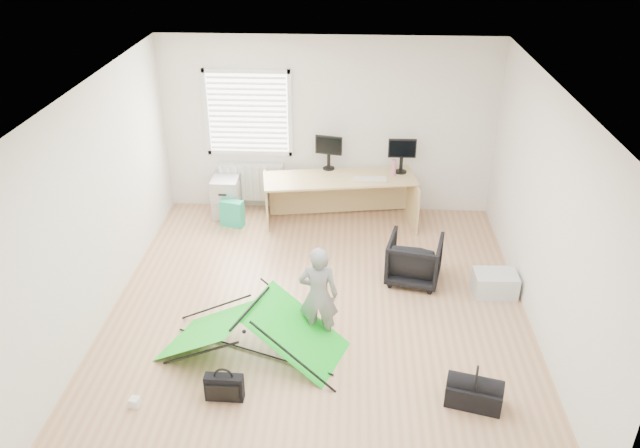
# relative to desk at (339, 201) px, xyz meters

# --- Properties ---
(ground) EXTENTS (5.50, 5.50, 0.00)m
(ground) POSITION_rel_desk_xyz_m (-0.19, -2.22, -0.38)
(ground) COLOR tan
(ground) RESTS_ON ground
(back_wall) EXTENTS (5.00, 0.02, 2.70)m
(back_wall) POSITION_rel_desk_xyz_m (-0.19, 0.53, 0.97)
(back_wall) COLOR silver
(back_wall) RESTS_ON ground
(window) EXTENTS (1.20, 0.06, 1.20)m
(window) POSITION_rel_desk_xyz_m (-1.39, 0.49, 1.17)
(window) COLOR silver
(window) RESTS_ON back_wall
(radiator) EXTENTS (1.00, 0.12, 0.60)m
(radiator) POSITION_rel_desk_xyz_m (-1.39, 0.45, 0.07)
(radiator) COLOR silver
(radiator) RESTS_ON back_wall
(desk) EXTENTS (2.31, 1.05, 0.76)m
(desk) POSITION_rel_desk_xyz_m (0.00, 0.00, 0.00)
(desk) COLOR tan
(desk) RESTS_ON ground
(filing_cabinet) EXTENTS (0.41, 0.54, 0.62)m
(filing_cabinet) POSITION_rel_desk_xyz_m (-1.74, 0.22, -0.07)
(filing_cabinet) COLOR #A7A9AC
(filing_cabinet) RESTS_ON ground
(monitor_left) EXTENTS (0.42, 0.18, 0.39)m
(monitor_left) POSITION_rel_desk_xyz_m (-0.17, 0.31, 0.57)
(monitor_left) COLOR black
(monitor_left) RESTS_ON desk
(monitor_right) EXTENTS (0.41, 0.09, 0.39)m
(monitor_right) POSITION_rel_desk_xyz_m (0.91, 0.24, 0.57)
(monitor_right) COLOR black
(monitor_right) RESTS_ON desk
(keyboard) EXTENTS (0.49, 0.20, 0.02)m
(keyboard) POSITION_rel_desk_xyz_m (0.45, -0.06, 0.39)
(keyboard) COLOR beige
(keyboard) RESTS_ON desk
(thermos) EXTENTS (0.07, 0.07, 0.25)m
(thermos) POSITION_rel_desk_xyz_m (0.79, 0.11, 0.50)
(thermos) COLOR #AE6177
(thermos) RESTS_ON desk
(office_chair) EXTENTS (0.79, 0.80, 0.61)m
(office_chair) POSITION_rel_desk_xyz_m (1.01, -1.51, -0.07)
(office_chair) COLOR black
(office_chair) RESTS_ON ground
(person) EXTENTS (0.44, 0.29, 1.19)m
(person) POSITION_rel_desk_xyz_m (-0.15, -2.80, 0.22)
(person) COLOR slate
(person) RESTS_ON ground
(kite) EXTENTS (2.09, 1.46, 0.60)m
(kite) POSITION_rel_desk_xyz_m (-0.86, -3.07, -0.08)
(kite) COLOR #13CE22
(kite) RESTS_ON ground
(storage_crate) EXTENTS (0.54, 0.38, 0.30)m
(storage_crate) POSITION_rel_desk_xyz_m (2.00, -1.78, -0.23)
(storage_crate) COLOR #B7BDC0
(storage_crate) RESTS_ON ground
(tote_bag) EXTENTS (0.37, 0.24, 0.41)m
(tote_bag) POSITION_rel_desk_xyz_m (-1.60, -0.17, -0.17)
(tote_bag) COLOR #21A47A
(tote_bag) RESTS_ON ground
(laptop_bag) EXTENTS (0.39, 0.12, 0.29)m
(laptop_bag) POSITION_rel_desk_xyz_m (-1.03, -3.78, -0.24)
(laptop_bag) COLOR black
(laptop_bag) RESTS_ON ground
(white_box) EXTENTS (0.11, 0.11, 0.09)m
(white_box) POSITION_rel_desk_xyz_m (-1.90, -3.93, -0.33)
(white_box) COLOR silver
(white_box) RESTS_ON ground
(duffel_bag) EXTENTS (0.59, 0.40, 0.24)m
(duffel_bag) POSITION_rel_desk_xyz_m (1.43, -3.72, -0.26)
(duffel_bag) COLOR black
(duffel_bag) RESTS_ON ground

